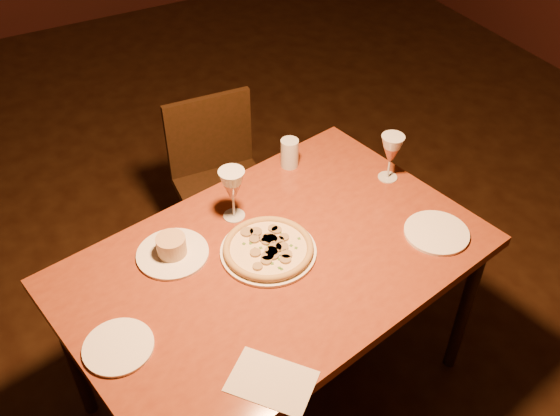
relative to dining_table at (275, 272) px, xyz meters
name	(u,v)px	position (x,y,z in m)	size (l,w,h in m)	color
floor	(244,372)	(-0.08, 0.11, -0.64)	(7.00, 7.00, 0.00)	black
dining_table	(275,272)	(0.00, 0.00, 0.00)	(1.45, 1.08, 0.70)	brown
chair_far	(221,178)	(0.14, 0.76, -0.20)	(0.40, 0.40, 0.78)	black
pizza_plate	(268,249)	(-0.01, 0.03, 0.08)	(0.31, 0.31, 0.03)	white
ramekin_saucer	(172,250)	(-0.28, 0.17, 0.09)	(0.23, 0.23, 0.07)	white
wine_glass_far	(233,194)	(-0.03, 0.24, 0.16)	(0.09, 0.09, 0.19)	#A65C45
wine_glass_right	(390,158)	(0.55, 0.16, 0.15)	(0.08, 0.08, 0.18)	#A65C45
water_tumbler	(290,153)	(0.28, 0.40, 0.12)	(0.07, 0.07, 0.11)	silver
side_plate_left	(118,347)	(-0.54, -0.10, 0.07)	(0.19, 0.19, 0.01)	white
side_plate_near	(437,233)	(0.52, -0.16, 0.07)	(0.21, 0.21, 0.01)	white
menu_card	(272,381)	(-0.22, -0.39, 0.06)	(0.15, 0.22, 0.00)	beige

